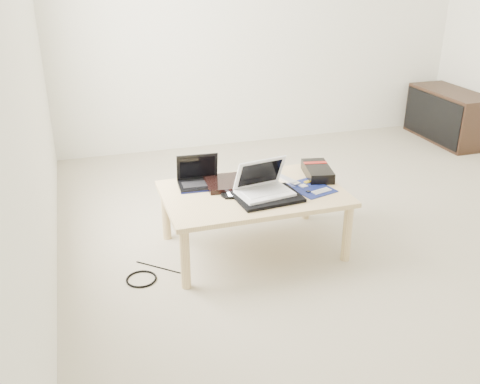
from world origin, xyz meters
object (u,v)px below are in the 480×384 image
object	(u,v)px
media_cabinet	(448,116)
netbook	(199,179)
white_laptop	(263,186)
coffee_table	(253,199)
gpu_box	(317,171)

from	to	relation	value
media_cabinet	netbook	distance (m)	3.15
media_cabinet	white_laptop	world-z (taller)	white_laptop
coffee_table	netbook	xyz separation A→B (m)	(-0.29, 0.20, 0.09)
white_laptop	media_cabinet	bearing A→B (deg)	31.83
netbook	white_laptop	bearing A→B (deg)	-39.85
media_cabinet	gpu_box	xyz separation A→B (m)	(-2.09, -1.39, 0.18)
media_cabinet	gpu_box	world-z (taller)	media_cabinet
media_cabinet	netbook	bearing A→B (deg)	-155.59
coffee_table	netbook	size ratio (longest dim) A/B	4.03
coffee_table	media_cabinet	bearing A→B (deg)	30.26
coffee_table	gpu_box	distance (m)	0.50
netbook	gpu_box	size ratio (longest dim) A/B	0.81
white_laptop	gpu_box	xyz separation A→B (m)	(0.45, 0.19, -0.03)
media_cabinet	white_laptop	xyz separation A→B (m)	(-2.54, -1.57, 0.21)
netbook	white_laptop	distance (m)	0.43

